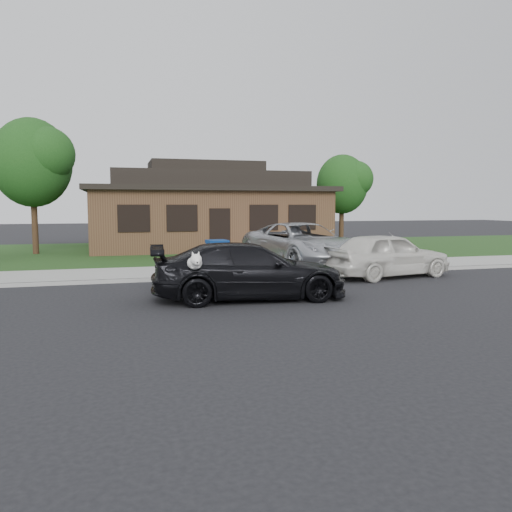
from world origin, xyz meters
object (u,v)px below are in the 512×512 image
object	(u,v)px
sedan	(249,271)
recycling_bin	(217,256)
white_compact	(387,255)
minivan	(302,244)

from	to	relation	value
sedan	recycling_bin	world-z (taller)	sedan
recycling_bin	white_compact	bearing A→B (deg)	-24.79
white_compact	recycling_bin	xyz separation A→B (m)	(-5.47, 1.81, -0.07)
white_compact	recycling_bin	bearing A→B (deg)	61.00
minivan	recycling_bin	world-z (taller)	minivan
minivan	white_compact	world-z (taller)	minivan
sedan	white_compact	distance (m)	6.06
white_compact	recycling_bin	distance (m)	5.76
recycling_bin	sedan	bearing A→B (deg)	-96.67
sedan	minivan	xyz separation A→B (m)	(3.46, 5.30, 0.23)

